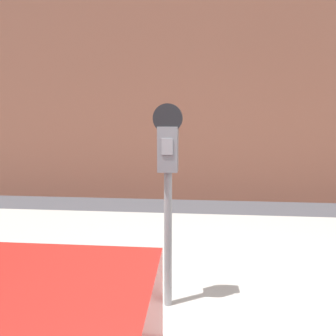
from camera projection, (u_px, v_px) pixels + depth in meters
The scene contains 3 objects.
sidewalk at pixel (221, 259), 3.68m from camera, with size 24.00×2.80×0.13m.
building_facade at pixel (215, 28), 5.88m from camera, with size 24.00×0.30×6.32m.
parking_meter at pixel (168, 164), 2.51m from camera, with size 0.22×0.15×1.64m.
Camera 1 is at (-0.31, -1.28, 1.73)m, focal length 35.00 mm.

